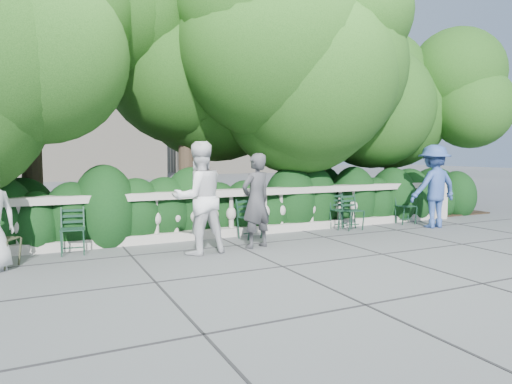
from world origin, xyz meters
name	(u,v)px	position (x,y,z in m)	size (l,w,h in m)	color
ground	(280,251)	(0.00, 0.00, 0.00)	(90.00, 90.00, 0.00)	#4C4E53
balustrade	(240,213)	(0.00, 1.80, 0.49)	(12.00, 0.44, 1.00)	#9E998E
shrub_hedge	(220,227)	(0.00, 3.00, 0.00)	(15.00, 2.60, 1.70)	black
tree_canopy	(242,63)	(0.69, 3.19, 3.96)	(15.04, 6.52, 6.78)	#3F3023
chair_b	(73,256)	(-3.41, 1.21, 0.00)	(0.44, 0.48, 0.84)	black
chair_c	(255,239)	(0.07, 1.21, 0.00)	(0.44, 0.48, 0.84)	black
chair_d	(344,230)	(2.44, 1.35, 0.00)	(0.44, 0.48, 0.84)	black
chair_e	(356,231)	(2.60, 1.14, 0.00)	(0.44, 0.48, 0.84)	black
chair_f	(409,225)	(4.34, 1.28, 0.00)	(0.44, 0.48, 0.84)	black
chair_weathered	(12,268)	(-4.32, 0.75, 0.00)	(0.44, 0.48, 0.84)	black
person_woman_grey	(256,201)	(-0.24, 0.49, 0.89)	(0.65, 0.42, 1.77)	#38383C
person_casual_man	(199,198)	(-1.37, 0.47, 0.99)	(0.96, 0.75, 1.98)	silver
person_older_blue	(434,186)	(4.56, 0.74, 0.98)	(1.27, 0.73, 1.96)	#2D4687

